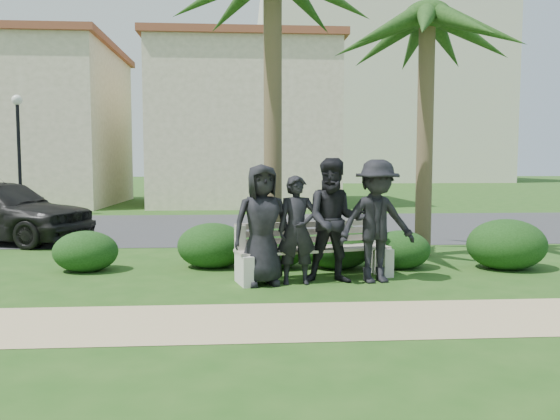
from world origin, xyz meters
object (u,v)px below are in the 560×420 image
at_px(man_d, 377,221).
at_px(palm_right, 427,18).
at_px(park_bench, 315,254).
at_px(man_a, 262,225).
at_px(street_lamp, 18,133).
at_px(man_b, 297,230).
at_px(man_c, 335,221).

xyz_separation_m(man_d, palm_right, (1.56, 2.44, 3.72)).
xyz_separation_m(park_bench, man_d, (0.91, -0.32, 0.56)).
bearing_deg(man_d, man_a, 170.72).
bearing_deg(man_d, street_lamp, 119.44).
relative_size(man_b, man_d, 0.87).
height_order(man_b, palm_right, palm_right).
distance_m(man_a, man_b, 0.54).
relative_size(man_b, palm_right, 0.29).
bearing_deg(street_lamp, palm_right, -39.03).
xyz_separation_m(park_bench, man_c, (0.26, -0.31, 0.57)).
height_order(man_d, palm_right, palm_right).
relative_size(park_bench, man_a, 1.44).
height_order(man_a, man_b, man_a).
relative_size(man_a, man_d, 0.96).
relative_size(park_bench, palm_right, 0.47).
distance_m(man_a, palm_right, 5.61).
bearing_deg(man_d, man_b, 170.61).
relative_size(man_b, man_c, 0.86).
xyz_separation_m(man_c, man_d, (0.65, -0.02, -0.01)).
bearing_deg(street_lamp, man_c, -51.66).
distance_m(man_a, man_c, 1.12).
height_order(man_a, man_c, man_c).
bearing_deg(palm_right, man_a, -143.28).
height_order(man_c, man_d, man_c).
height_order(street_lamp, man_b, street_lamp).
relative_size(street_lamp, man_b, 2.58).
distance_m(street_lamp, man_d, 15.55).
relative_size(street_lamp, man_a, 2.34).
bearing_deg(man_c, street_lamp, 133.46).
distance_m(park_bench, man_c, 0.70).
height_order(street_lamp, man_c, street_lamp).
relative_size(man_c, palm_right, 0.34).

